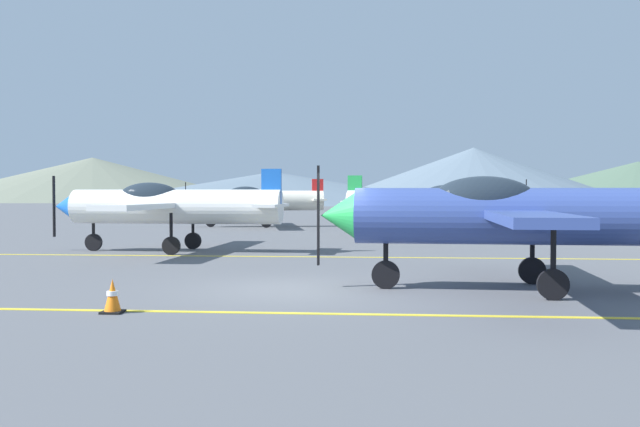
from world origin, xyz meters
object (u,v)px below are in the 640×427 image
at_px(airplane_far, 432,202).
at_px(traffic_cone_front, 113,296).
at_px(airplane_mid, 167,205).
at_px(airplane_back, 257,200).
at_px(car_sedan, 394,211).
at_px(airplane_near, 516,214).

distance_m(airplane_far, traffic_cone_front, 22.50).
xyz_separation_m(airplane_mid, airplane_back, (0.02, 17.69, 0.00)).
bearing_deg(airplane_mid, traffic_cone_front, -77.12).
bearing_deg(airplane_back, traffic_cone_front, -84.68).
bearing_deg(airplane_mid, airplane_far, 42.64).
bearing_deg(airplane_back, car_sedan, 33.95).
bearing_deg(car_sedan, traffic_cone_front, -98.85).
height_order(airplane_near, airplane_mid, same).
height_order(airplane_near, car_sedan, airplane_near).
height_order(airplane_mid, car_sedan, airplane_mid).
bearing_deg(traffic_cone_front, car_sedan, 81.15).
bearing_deg(airplane_far, traffic_cone_front, -108.25).
bearing_deg(car_sedan, airplane_back, -146.05).
distance_m(car_sedan, traffic_cone_front, 36.00).
distance_m(airplane_back, car_sedan, 10.07).
height_order(airplane_far, traffic_cone_front, airplane_far).
relative_size(airplane_near, airplane_far, 1.00).
distance_m(airplane_far, car_sedan, 14.33).
height_order(airplane_far, airplane_back, same).
bearing_deg(airplane_near, traffic_cone_front, -155.81).
xyz_separation_m(airplane_mid, car_sedan, (8.34, 23.29, -0.78)).
xyz_separation_m(airplane_near, car_sedan, (-1.90, 32.22, -0.78)).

